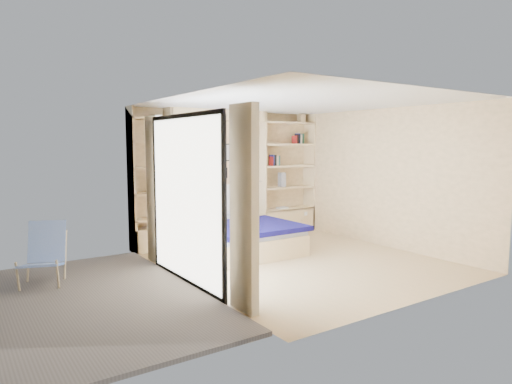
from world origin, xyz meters
TOP-DOWN VIEW (x-y plane):
  - ground at (0.00, 0.00)m, footprint 4.50×4.50m
  - room_shell at (-0.39, 1.52)m, footprint 4.50×4.50m
  - bed at (-0.42, 1.20)m, footprint 1.70×2.09m
  - photo_gallery at (-0.45, 2.22)m, footprint 1.48×0.02m
  - reading_lamps at (-0.30, 2.00)m, footprint 1.92×0.12m
  - shelf_decor at (1.19, 2.07)m, footprint 3.53×0.23m
  - deck at (-3.60, 0.00)m, footprint 3.20×4.00m
  - deck_chair at (-3.55, 1.05)m, footprint 0.75×0.95m

SIDE VIEW (x-z plane):
  - ground at x=0.00m, z-range 0.00..0.00m
  - deck at x=-3.60m, z-range -0.03..0.03m
  - bed at x=-0.42m, z-range -0.26..0.81m
  - deck_chair at x=-3.55m, z-range -0.02..0.81m
  - room_shell at x=-0.39m, z-range -1.17..3.33m
  - reading_lamps at x=-0.30m, z-range 1.03..1.17m
  - photo_gallery at x=-0.45m, z-range 1.19..2.01m
  - shelf_decor at x=1.19m, z-range 0.69..2.72m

